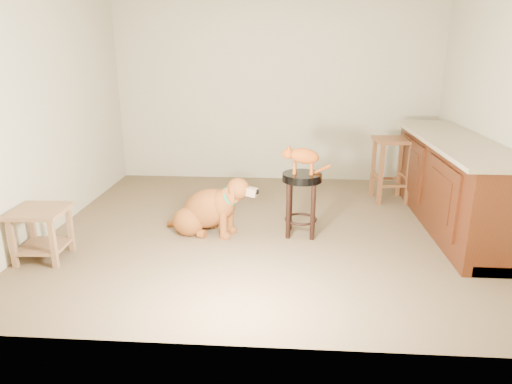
# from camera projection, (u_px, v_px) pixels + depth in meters

# --- Properties ---
(floor) EXTENTS (4.50, 4.00, 0.01)m
(floor) POSITION_uv_depth(u_px,v_px,m) (269.00, 229.00, 4.82)
(floor) COLOR brown
(floor) RESTS_ON ground
(room_shell) EXTENTS (4.54, 4.04, 2.62)m
(room_shell) POSITION_uv_depth(u_px,v_px,m) (271.00, 65.00, 4.32)
(room_shell) COLOR #AFA98D
(room_shell) RESTS_ON ground
(cabinet_run) EXTENTS (0.70, 2.56, 0.94)m
(cabinet_run) POSITION_uv_depth(u_px,v_px,m) (453.00, 185.00, 4.84)
(cabinet_run) COLOR #3F1A0B
(cabinet_run) RESTS_ON ground
(padded_stool) EXTENTS (0.39, 0.39, 0.65)m
(padded_stool) POSITION_uv_depth(u_px,v_px,m) (302.00, 192.00, 4.56)
(padded_stool) COLOR black
(padded_stool) RESTS_ON ground
(wood_stool) EXTENTS (0.47, 0.47, 0.79)m
(wood_stool) POSITION_uv_depth(u_px,v_px,m) (391.00, 168.00, 5.63)
(wood_stool) COLOR brown
(wood_stool) RESTS_ON ground
(side_table) EXTENTS (0.48, 0.48, 0.48)m
(side_table) POSITION_uv_depth(u_px,v_px,m) (41.00, 226.00, 4.05)
(side_table) COLOR brown
(side_table) RESTS_ON ground
(golden_retriever) EXTENTS (1.01, 0.60, 0.66)m
(golden_retriever) POSITION_uv_depth(u_px,v_px,m) (208.00, 210.00, 4.66)
(golden_retriever) COLOR brown
(golden_retriever) RESTS_ON ground
(tabby_kitten) EXTENTS (0.50, 0.17, 0.31)m
(tabby_kitten) POSITION_uv_depth(u_px,v_px,m) (302.00, 157.00, 4.45)
(tabby_kitten) COLOR #8A3A0D
(tabby_kitten) RESTS_ON padded_stool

